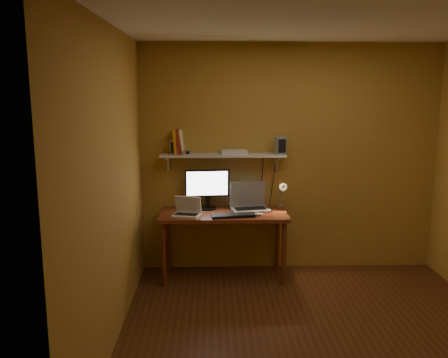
{
  "coord_description": "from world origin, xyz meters",
  "views": [
    {
      "loc": [
        -0.89,
        -3.77,
        2.08
      ],
      "look_at": [
        -0.77,
        1.18,
        1.15
      ],
      "focal_mm": 38.0,
      "sensor_mm": 36.0,
      "label": 1
    }
  ],
  "objects_px": {
    "mouse": "(259,214)",
    "laptop": "(249,202)",
    "wall_shelf": "(223,156)",
    "router": "(234,152)",
    "desk_lamp": "(282,191)",
    "speaker_right": "(280,145)",
    "keyboard": "(233,215)",
    "netbook": "(187,210)",
    "speaker_left": "(175,147)",
    "desk": "(223,220)",
    "monitor": "(207,187)",
    "shelf_camera": "(187,152)"
  },
  "relations": [
    {
      "from": "netbook",
      "to": "shelf_camera",
      "type": "bearing_deg",
      "value": 104.86
    },
    {
      "from": "monitor",
      "to": "shelf_camera",
      "type": "distance_m",
      "value": 0.46
    },
    {
      "from": "speaker_right",
      "to": "mouse",
      "type": "bearing_deg",
      "value": -141.37
    },
    {
      "from": "shelf_camera",
      "to": "router",
      "type": "height_order",
      "value": "shelf_camera"
    },
    {
      "from": "speaker_right",
      "to": "shelf_camera",
      "type": "height_order",
      "value": "speaker_right"
    },
    {
      "from": "shelf_camera",
      "to": "laptop",
      "type": "bearing_deg",
      "value": 1.86
    },
    {
      "from": "wall_shelf",
      "to": "monitor",
      "type": "relative_size",
      "value": 2.81
    },
    {
      "from": "laptop",
      "to": "speaker_left",
      "type": "bearing_deg",
      "value": 166.87
    },
    {
      "from": "wall_shelf",
      "to": "monitor",
      "type": "xyz_separation_m",
      "value": [
        -0.18,
        -0.01,
        -0.36
      ]
    },
    {
      "from": "laptop",
      "to": "keyboard",
      "type": "height_order",
      "value": "laptop"
    },
    {
      "from": "netbook",
      "to": "mouse",
      "type": "bearing_deg",
      "value": 11.51
    },
    {
      "from": "shelf_camera",
      "to": "monitor",
      "type": "bearing_deg",
      "value": 12.62
    },
    {
      "from": "mouse",
      "to": "desk_lamp",
      "type": "bearing_deg",
      "value": 46.58
    },
    {
      "from": "desk",
      "to": "speaker_left",
      "type": "distance_m",
      "value": 0.97
    },
    {
      "from": "desk",
      "to": "monitor",
      "type": "bearing_deg",
      "value": 134.36
    },
    {
      "from": "mouse",
      "to": "desk_lamp",
      "type": "xyz_separation_m",
      "value": [
        0.28,
        0.26,
        0.19
      ]
    },
    {
      "from": "mouse",
      "to": "netbook",
      "type": "bearing_deg",
      "value": -178.44
    },
    {
      "from": "shelf_camera",
      "to": "router",
      "type": "distance_m",
      "value": 0.52
    },
    {
      "from": "laptop",
      "to": "speaker_right",
      "type": "xyz_separation_m",
      "value": [
        0.35,
        0.02,
        0.64
      ]
    },
    {
      "from": "desk",
      "to": "speaker_left",
      "type": "xyz_separation_m",
      "value": [
        -0.53,
        0.18,
        0.79
      ]
    },
    {
      "from": "desk",
      "to": "mouse",
      "type": "xyz_separation_m",
      "value": [
        0.38,
        -0.13,
        0.1
      ]
    },
    {
      "from": "wall_shelf",
      "to": "router",
      "type": "bearing_deg",
      "value": 1.6
    },
    {
      "from": "desk",
      "to": "router",
      "type": "height_order",
      "value": "router"
    },
    {
      "from": "monitor",
      "to": "speaker_left",
      "type": "height_order",
      "value": "speaker_left"
    },
    {
      "from": "desk",
      "to": "mouse",
      "type": "bearing_deg",
      "value": -19.57
    },
    {
      "from": "mouse",
      "to": "laptop",
      "type": "bearing_deg",
      "value": 110.19
    },
    {
      "from": "speaker_right",
      "to": "netbook",
      "type": "bearing_deg",
      "value": -176.03
    },
    {
      "from": "laptop",
      "to": "router",
      "type": "xyz_separation_m",
      "value": [
        -0.17,
        0.04,
        0.57
      ]
    },
    {
      "from": "wall_shelf",
      "to": "netbook",
      "type": "bearing_deg",
      "value": -142.94
    },
    {
      "from": "wall_shelf",
      "to": "desk_lamp",
      "type": "xyz_separation_m",
      "value": [
        0.66,
        -0.07,
        -0.4
      ]
    },
    {
      "from": "netbook",
      "to": "router",
      "type": "bearing_deg",
      "value": 44.2
    },
    {
      "from": "laptop",
      "to": "keyboard",
      "type": "bearing_deg",
      "value": -133.1
    },
    {
      "from": "speaker_left",
      "to": "router",
      "type": "bearing_deg",
      "value": 19.85
    },
    {
      "from": "speaker_left",
      "to": "netbook",
      "type": "bearing_deg",
      "value": -45.93
    },
    {
      "from": "shelf_camera",
      "to": "router",
      "type": "relative_size",
      "value": 0.33
    },
    {
      "from": "keyboard",
      "to": "desk_lamp",
      "type": "distance_m",
      "value": 0.66
    },
    {
      "from": "router",
      "to": "shelf_camera",
      "type": "bearing_deg",
      "value": -172.69
    },
    {
      "from": "speaker_right",
      "to": "router",
      "type": "xyz_separation_m",
      "value": [
        -0.52,
        0.02,
        -0.07
      ]
    },
    {
      "from": "netbook",
      "to": "speaker_left",
      "type": "xyz_separation_m",
      "value": [
        -0.14,
        0.28,
        0.65
      ]
    },
    {
      "from": "desk",
      "to": "monitor",
      "type": "xyz_separation_m",
      "value": [
        -0.18,
        0.18,
        0.34
      ]
    },
    {
      "from": "monitor",
      "to": "netbook",
      "type": "relative_size",
      "value": 1.55
    },
    {
      "from": "speaker_left",
      "to": "router",
      "type": "relative_size",
      "value": 0.55
    },
    {
      "from": "laptop",
      "to": "speaker_right",
      "type": "height_order",
      "value": "speaker_right"
    },
    {
      "from": "keyboard",
      "to": "speaker_left",
      "type": "bearing_deg",
      "value": 144.79
    },
    {
      "from": "desk_lamp",
      "to": "laptop",
      "type": "bearing_deg",
      "value": 175.72
    },
    {
      "from": "netbook",
      "to": "speaker_left",
      "type": "height_order",
      "value": "speaker_left"
    },
    {
      "from": "shelf_camera",
      "to": "desk",
      "type": "bearing_deg",
      "value": -18.33
    },
    {
      "from": "monitor",
      "to": "desk_lamp",
      "type": "xyz_separation_m",
      "value": [
        0.84,
        -0.05,
        -0.04
      ]
    },
    {
      "from": "wall_shelf",
      "to": "router",
      "type": "height_order",
      "value": "router"
    },
    {
      "from": "speaker_left",
      "to": "router",
      "type": "distance_m",
      "value": 0.65
    }
  ]
}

